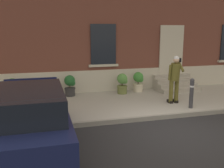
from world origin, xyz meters
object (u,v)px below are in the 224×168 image
Objects in this scene: planter_terracotta at (13,89)px; planter_cream at (138,81)px; hatchback_car_navy at (30,118)px; planter_charcoal at (70,85)px; planter_olive at (122,83)px; person_on_phone at (175,76)px; bollard_near_person at (192,92)px.

planter_terracotta and planter_cream have the same top height.
hatchback_car_navy reaches higher than planter_charcoal.
planter_olive is (2.18, -0.18, 0.00)m from planter_charcoal.
planter_terracotta is 1.00× the size of planter_olive.
person_on_phone is 6.10m from planter_terracotta.
planter_terracotta is at bearing -177.23° from planter_charcoal.
bollard_near_person reaches higher than planter_olive.
planter_olive is at bearing -4.63° from planter_charcoal.
person_on_phone is 4.17m from planter_charcoal.
planter_cream is (4.36, 4.34, -0.18)m from hatchback_car_navy.
person_on_phone reaches higher than planter_charcoal.
hatchback_car_navy is at bearing -107.83° from planter_charcoal.
hatchback_car_navy is 6.16m from planter_cream.
bollard_near_person is at bearing -23.94° from planter_terracotta.
planter_olive is (-1.39, 1.91, -0.55)m from person_on_phone.
planter_terracotta is (-6.03, 2.68, -0.11)m from bollard_near_person.
hatchback_car_navy is at bearing -153.21° from person_on_phone.
bollard_near_person is 4.75m from planter_charcoal.
hatchback_car_navy reaches higher than planter_olive.
bollard_near_person reaches higher than planter_cream.
planter_terracotta is (-0.78, 4.25, -0.18)m from hatchback_car_navy.
person_on_phone reaches higher than planter_olive.
person_on_phone is at bearing -30.25° from planter_charcoal.
hatchback_car_navy is 4.73× the size of planter_terracotta.
person_on_phone reaches higher than planter_cream.
person_on_phone is 2.04× the size of planter_cream.
hatchback_car_navy is 4.73× the size of planter_cream.
planter_terracotta is (-5.75, 1.98, -0.55)m from person_on_phone.
planter_terracotta is 5.14m from planter_cream.
person_on_phone is at bearing 24.56° from hatchback_car_navy.
person_on_phone is at bearing 111.92° from bollard_near_person.
planter_cream is at bearing 12.06° from planter_olive.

